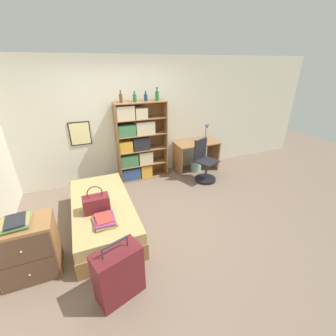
{
  "coord_description": "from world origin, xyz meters",
  "views": [
    {
      "loc": [
        -0.87,
        -3.14,
        2.44
      ],
      "look_at": [
        0.5,
        0.19,
        0.75
      ],
      "focal_mm": 24.0,
      "sensor_mm": 36.0,
      "label": 1
    }
  ],
  "objects_px": {
    "handbag": "(96,203)",
    "bottle_green": "(121,98)",
    "waste_bin": "(196,166)",
    "bookcase": "(137,144)",
    "suitcase": "(119,274)",
    "magazine_pile_on_dresser": "(16,222)",
    "desk_lamp": "(207,128)",
    "bed": "(103,214)",
    "bottle_blue": "(157,96)",
    "bottle_clear": "(146,97)",
    "book_stack_on_bed": "(105,220)",
    "bottle_brown": "(135,98)",
    "dresser": "(29,249)",
    "desk": "(196,151)",
    "desk_chair": "(204,168)"
  },
  "relations": [
    {
      "from": "handbag",
      "to": "desk",
      "type": "height_order",
      "value": "handbag"
    },
    {
      "from": "bottle_green",
      "to": "desk_lamp",
      "type": "bearing_deg",
      "value": -2.82
    },
    {
      "from": "book_stack_on_bed",
      "to": "desk_lamp",
      "type": "height_order",
      "value": "desk_lamp"
    },
    {
      "from": "book_stack_on_bed",
      "to": "dresser",
      "type": "relative_size",
      "value": 0.49
    },
    {
      "from": "suitcase",
      "to": "desk_chair",
      "type": "xyz_separation_m",
      "value": [
        2.33,
        2.09,
        -0.02
      ]
    },
    {
      "from": "book_stack_on_bed",
      "to": "magazine_pile_on_dresser",
      "type": "bearing_deg",
      "value": -176.52
    },
    {
      "from": "magazine_pile_on_dresser",
      "to": "bottle_clear",
      "type": "bearing_deg",
      "value": 42.52
    },
    {
      "from": "waste_bin",
      "to": "bookcase",
      "type": "bearing_deg",
      "value": 173.3
    },
    {
      "from": "desk",
      "to": "desk_lamp",
      "type": "xyz_separation_m",
      "value": [
        0.27,
        0.02,
        0.54
      ]
    },
    {
      "from": "bed",
      "to": "suitcase",
      "type": "relative_size",
      "value": 2.46
    },
    {
      "from": "bottle_green",
      "to": "desk",
      "type": "distance_m",
      "value": 2.16
    },
    {
      "from": "bed",
      "to": "bottle_clear",
      "type": "height_order",
      "value": "bottle_clear"
    },
    {
      "from": "suitcase",
      "to": "desk",
      "type": "height_order",
      "value": "suitcase"
    },
    {
      "from": "handbag",
      "to": "bottle_green",
      "type": "relative_size",
      "value": 1.76
    },
    {
      "from": "suitcase",
      "to": "bookcase",
      "type": "height_order",
      "value": "bookcase"
    },
    {
      "from": "bottle_clear",
      "to": "suitcase",
      "type": "bearing_deg",
      "value": -114.01
    },
    {
      "from": "desk",
      "to": "desk_chair",
      "type": "height_order",
      "value": "desk_chair"
    },
    {
      "from": "bottle_green",
      "to": "desk",
      "type": "relative_size",
      "value": 0.23
    },
    {
      "from": "handbag",
      "to": "book_stack_on_bed",
      "type": "xyz_separation_m",
      "value": [
        0.06,
        -0.33,
        -0.09
      ]
    },
    {
      "from": "bottle_clear",
      "to": "desk",
      "type": "distance_m",
      "value": 1.77
    },
    {
      "from": "bottle_brown",
      "to": "desk_chair",
      "type": "relative_size",
      "value": 0.22
    },
    {
      "from": "dresser",
      "to": "bookcase",
      "type": "bearing_deg",
      "value": 46.47
    },
    {
      "from": "bottle_green",
      "to": "bottle_blue",
      "type": "distance_m",
      "value": 0.75
    },
    {
      "from": "handbag",
      "to": "bottle_blue",
      "type": "bearing_deg",
      "value": 46.11
    },
    {
      "from": "bed",
      "to": "bottle_green",
      "type": "bearing_deg",
      "value": 63.16
    },
    {
      "from": "bottle_clear",
      "to": "waste_bin",
      "type": "bearing_deg",
      "value": -8.98
    },
    {
      "from": "desk_lamp",
      "to": "desk",
      "type": "bearing_deg",
      "value": -176.74
    },
    {
      "from": "bookcase",
      "to": "desk_lamp",
      "type": "relative_size",
      "value": 3.73
    },
    {
      "from": "dresser",
      "to": "bottle_green",
      "type": "height_order",
      "value": "bottle_green"
    },
    {
      "from": "bottle_green",
      "to": "bottle_brown",
      "type": "distance_m",
      "value": 0.28
    },
    {
      "from": "bookcase",
      "to": "bottle_blue",
      "type": "height_order",
      "value": "bottle_blue"
    },
    {
      "from": "bed",
      "to": "magazine_pile_on_dresser",
      "type": "xyz_separation_m",
      "value": [
        -0.99,
        -0.6,
        0.58
      ]
    },
    {
      "from": "bed",
      "to": "bottle_blue",
      "type": "bearing_deg",
      "value": 43.77
    },
    {
      "from": "magazine_pile_on_dresser",
      "to": "book_stack_on_bed",
      "type": "bearing_deg",
      "value": 3.48
    },
    {
      "from": "bottle_brown",
      "to": "desk_chair",
      "type": "height_order",
      "value": "bottle_brown"
    },
    {
      "from": "bottle_green",
      "to": "desk_chair",
      "type": "distance_m",
      "value": 2.31
    },
    {
      "from": "book_stack_on_bed",
      "to": "bookcase",
      "type": "xyz_separation_m",
      "value": [
        1.01,
        1.97,
        0.34
      ]
    },
    {
      "from": "bed",
      "to": "bottle_blue",
      "type": "distance_m",
      "value": 2.6
    },
    {
      "from": "handbag",
      "to": "waste_bin",
      "type": "relative_size",
      "value": 1.58
    },
    {
      "from": "magazine_pile_on_dresser",
      "to": "desk_lamp",
      "type": "xyz_separation_m",
      "value": [
        3.68,
        1.93,
        0.23
      ]
    },
    {
      "from": "magazine_pile_on_dresser",
      "to": "suitcase",
      "type": "bearing_deg",
      "value": -36.65
    },
    {
      "from": "magazine_pile_on_dresser",
      "to": "desk_chair",
      "type": "distance_m",
      "value": 3.62
    },
    {
      "from": "suitcase",
      "to": "magazine_pile_on_dresser",
      "type": "height_order",
      "value": "magazine_pile_on_dresser"
    },
    {
      "from": "book_stack_on_bed",
      "to": "magazine_pile_on_dresser",
      "type": "distance_m",
      "value": 1.02
    },
    {
      "from": "bookcase",
      "to": "dresser",
      "type": "bearing_deg",
      "value": -133.53
    },
    {
      "from": "bottle_brown",
      "to": "desk",
      "type": "xyz_separation_m",
      "value": [
        1.42,
        -0.1,
        -1.31
      ]
    },
    {
      "from": "desk",
      "to": "desk_lamp",
      "type": "distance_m",
      "value": 0.6
    },
    {
      "from": "bottle_blue",
      "to": "desk_chair",
      "type": "bearing_deg",
      "value": -37.31
    },
    {
      "from": "bookcase",
      "to": "waste_bin",
      "type": "xyz_separation_m",
      "value": [
        1.42,
        -0.17,
        -0.7
      ]
    },
    {
      "from": "book_stack_on_bed",
      "to": "desk_chair",
      "type": "bearing_deg",
      "value": 28.74
    }
  ]
}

